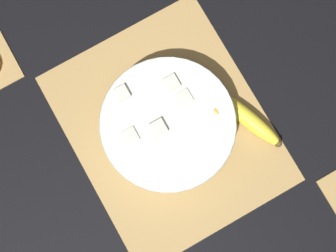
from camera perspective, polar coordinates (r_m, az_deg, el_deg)
ground_plane at (r=1.06m, az=-0.00°, el=-0.28°), size 6.00×6.00×0.00m
bamboo_mat_center at (r=1.05m, az=-0.00°, el=-0.25°), size 0.50×0.42×0.01m
fruit_salad_bowl at (r=1.01m, az=0.01°, el=0.12°), size 0.29×0.29×0.08m
whole_banana at (r=1.05m, az=9.79°, el=0.85°), size 0.18×0.10×0.04m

